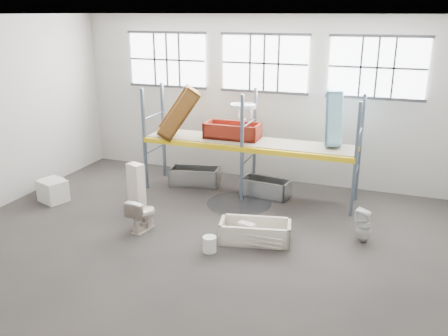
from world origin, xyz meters
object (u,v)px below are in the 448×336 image
at_px(bathtub_beige, 255,231).
at_px(steel_tub_right, 266,188).
at_px(toilet_beige, 142,214).
at_px(steel_tub_left, 195,176).
at_px(bucket, 210,244).
at_px(toilet_white, 364,225).
at_px(carton_near, 53,191).
at_px(rust_tub_flat, 232,131).
at_px(cistern_tall, 136,188).
at_px(blue_tub_upright, 334,117).

relative_size(bathtub_beige, steel_tub_right, 1.18).
relative_size(toilet_beige, steel_tub_left, 0.56).
bearing_deg(bucket, toilet_white, 28.47).
distance_m(steel_tub_left, carton_near, 4.11).
height_order(toilet_beige, rust_tub_flat, rust_tub_flat).
height_order(bathtub_beige, toilet_white, toilet_white).
bearing_deg(rust_tub_flat, carton_near, -149.89).
xyz_separation_m(bathtub_beige, rust_tub_flat, (-1.60, 2.93, 1.58)).
bearing_deg(toilet_beige, bathtub_beige, -165.48).
bearing_deg(carton_near, toilet_white, 3.24).
bearing_deg(steel_tub_right, cistern_tall, -141.83).
height_order(steel_tub_left, blue_tub_upright, blue_tub_upright).
distance_m(toilet_beige, bucket, 2.01).
height_order(toilet_beige, steel_tub_right, toilet_beige).
height_order(steel_tub_left, carton_near, carton_near).
xyz_separation_m(cistern_tall, toilet_white, (5.77, 0.29, -0.27)).
bearing_deg(toilet_white, steel_tub_right, -110.76).
relative_size(rust_tub_flat, carton_near, 2.23).
bearing_deg(bucket, cistern_tall, 151.80).
distance_m(steel_tub_left, rust_tub_flat, 1.98).
relative_size(cistern_tall, blue_tub_upright, 0.90).
relative_size(steel_tub_right, bucket, 3.85).
relative_size(toilet_white, steel_tub_right, 0.58).
bearing_deg(carton_near, cistern_tall, 4.13).
bearing_deg(toilet_white, bathtub_beige, -56.34).
relative_size(steel_tub_left, steel_tub_right, 1.07).
xyz_separation_m(toilet_white, rust_tub_flat, (-3.94, 2.08, 1.43)).
distance_m(bathtub_beige, steel_tub_right, 2.88).
bearing_deg(rust_tub_flat, toilet_white, -27.87).
bearing_deg(bathtub_beige, blue_tub_upright, 56.43).
height_order(steel_tub_right, carton_near, carton_near).
bearing_deg(steel_tub_right, carton_near, -155.80).
distance_m(toilet_white, carton_near, 8.35).
bearing_deg(rust_tub_flat, bucket, -77.99).
xyz_separation_m(cistern_tall, carton_near, (-2.57, -0.19, -0.36)).
relative_size(rust_tub_flat, blue_tub_upright, 1.07).
xyz_separation_m(steel_tub_left, steel_tub_right, (2.28, -0.15, -0.02)).
distance_m(rust_tub_flat, carton_near, 5.31).
height_order(toilet_beige, bucket, toilet_beige).
distance_m(toilet_white, rust_tub_flat, 4.68).
bearing_deg(steel_tub_left, toilet_beige, -88.50).
xyz_separation_m(bathtub_beige, toilet_white, (2.34, 0.85, 0.16)).
xyz_separation_m(steel_tub_left, bucket, (2.03, -3.83, -0.09)).
height_order(toilet_white, blue_tub_upright, blue_tub_upright).
xyz_separation_m(blue_tub_upright, carton_near, (-7.22, -2.68, -2.09)).
relative_size(blue_tub_upright, carton_near, 2.08).
distance_m(steel_tub_left, steel_tub_right, 2.28).
relative_size(steel_tub_left, blue_tub_upright, 1.01).
bearing_deg(cistern_tall, toilet_beige, -32.98).
bearing_deg(steel_tub_right, blue_tub_upright, 7.51).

